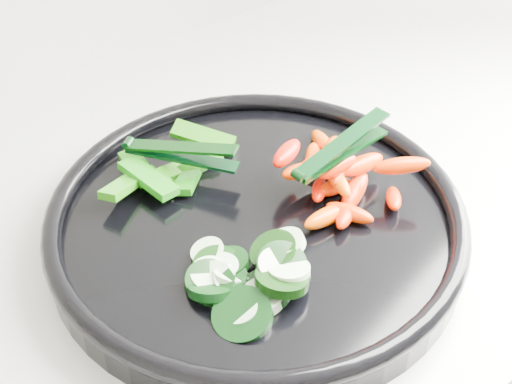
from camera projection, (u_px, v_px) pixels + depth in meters
veggie_tray at (256, 221)px, 0.64m from camera, size 0.46×0.46×0.04m
cucumber_pile at (244, 278)px, 0.57m from camera, size 0.12×0.12×0.04m
carrot_pile at (337, 175)px, 0.65m from camera, size 0.13×0.15×0.06m
pepper_pile at (167, 168)px, 0.68m from camera, size 0.15×0.10×0.03m
tong_carrot at (339, 150)px, 0.63m from camera, size 0.11×0.03×0.02m
tong_pepper at (178, 152)px, 0.67m from camera, size 0.08×0.10×0.02m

